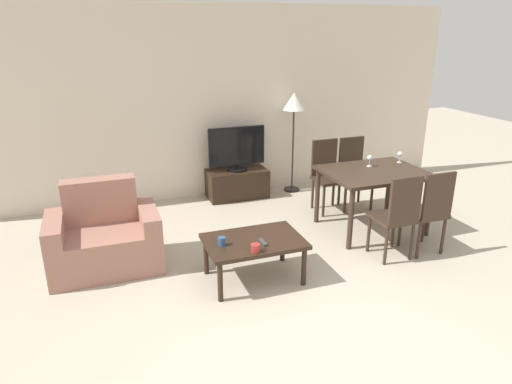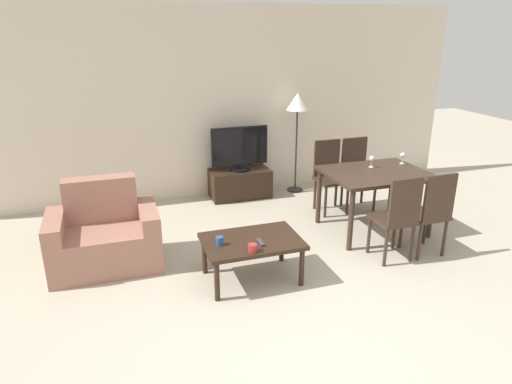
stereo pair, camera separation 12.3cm
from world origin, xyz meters
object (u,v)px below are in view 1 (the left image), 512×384
at_px(armchair, 105,239).
at_px(dining_chair_far_left, 327,172).
at_px(tv, 237,149).
at_px(dining_chair_near_right, 430,208).
at_px(dining_chair_far, 354,169).
at_px(dining_chair_near, 397,213).
at_px(coffee_table, 254,244).
at_px(remote_primary, 263,242).
at_px(cup_white_near, 255,248).
at_px(dining_table, 374,178).
at_px(tv_stand, 237,184).
at_px(floor_lamp, 294,107).
at_px(wine_glass_center, 370,159).
at_px(cup_colored_far, 222,241).
at_px(wine_glass_left, 400,155).

relative_size(armchair, dining_chair_far_left, 1.14).
relative_size(tv, dining_chair_near_right, 0.86).
bearing_deg(dining_chair_far, dining_chair_near, -104.98).
xyz_separation_m(coffee_table, remote_primary, (0.05, -0.11, 0.06)).
bearing_deg(remote_primary, cup_white_near, -132.04).
bearing_deg(dining_chair_far_left, dining_chair_far, 0.00).
bearing_deg(tv, dining_chair_far, -31.18).
bearing_deg(dining_chair_far, dining_table, -104.98).
relative_size(dining_table, dining_chair_near_right, 1.24).
distance_m(tv_stand, floor_lamp, 1.39).
relative_size(dining_chair_far_left, cup_white_near, 10.85).
bearing_deg(cup_white_near, dining_chair_near_right, 3.72).
xyz_separation_m(coffee_table, dining_chair_far_left, (1.57, 1.44, 0.15)).
xyz_separation_m(tv, floor_lamp, (0.89, 0.00, 0.55)).
height_order(dining_chair_near, cup_white_near, dining_chair_near).
height_order(dining_chair_near, dining_chair_near_right, same).
bearing_deg(cup_white_near, floor_lamp, 59.34).
height_order(cup_white_near, wine_glass_center, wine_glass_center).
relative_size(dining_chair_near, dining_chair_far_left, 1.00).
xyz_separation_m(armchair, floor_lamp, (2.81, 1.54, 0.97)).
relative_size(tv, cup_white_near, 9.36).
distance_m(tv, floor_lamp, 1.04).
height_order(dining_table, dining_chair_near, dining_chair_near).
relative_size(tv_stand, cup_colored_far, 10.46).
height_order(tv_stand, dining_chair_far_left, dining_chair_far_left).
xyz_separation_m(coffee_table, wine_glass_left, (2.27, 0.86, 0.47)).
distance_m(coffee_table, dining_chair_far, 2.46).
height_order(dining_chair_far_left, cup_colored_far, dining_chair_far_left).
relative_size(dining_table, dining_chair_near, 1.24).
bearing_deg(cup_colored_far, dining_chair_far, 32.32).
bearing_deg(dining_chair_near_right, tv_stand, 120.46).
bearing_deg(tv, armchair, -141.38).
xyz_separation_m(cup_colored_far, wine_glass_left, (2.60, 0.87, 0.38)).
xyz_separation_m(dining_table, dining_chair_near_right, (0.21, -0.78, -0.13)).
bearing_deg(armchair, dining_chair_far, 11.41).
height_order(armchair, dining_chair_near, dining_chair_near).
relative_size(dining_chair_far, wine_glass_left, 6.59).
bearing_deg(dining_table, dining_chair_near, -104.98).
height_order(coffee_table, dining_chair_far_left, dining_chair_far_left).
relative_size(armchair, dining_chair_near, 1.14).
height_order(tv_stand, dining_chair_far, dining_chair_far).
xyz_separation_m(coffee_table, dining_chair_far, (1.98, 1.44, 0.15)).
xyz_separation_m(dining_table, cup_white_near, (-1.85, -0.91, -0.19)).
bearing_deg(cup_colored_far, remote_primary, -13.42).
bearing_deg(dining_chair_near, dining_table, 75.02).
bearing_deg(armchair, cup_colored_far, -37.01).
relative_size(dining_chair_far, floor_lamp, 0.64).
xyz_separation_m(tv, dining_table, (1.22, -1.64, -0.07)).
relative_size(dining_chair_near, remote_primary, 6.41).
distance_m(dining_chair_far, wine_glass_left, 0.73).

